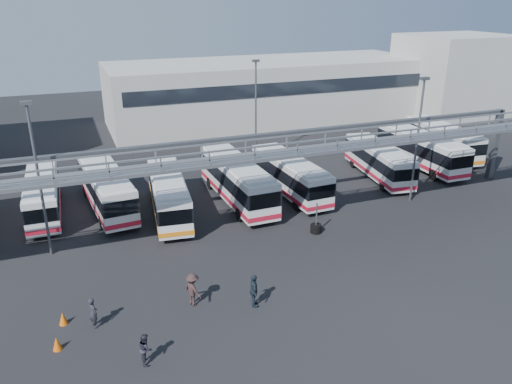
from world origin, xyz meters
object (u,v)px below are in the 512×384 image
object	(u,v)px
pedestrian_c	(193,289)
pedestrian_a	(93,313)
cone_left	(57,343)
bus_5	(290,174)
bus_4	(237,180)
bus_8	(421,149)
light_pole_left	(38,173)
bus_1	(43,194)
bus_3	(168,193)
light_pole_back	(256,106)
light_pole_mid	(418,134)
tire_stack	(316,228)
bus_7	(379,160)
pedestrian_d	(254,291)
cone_right	(63,318)
bus_2	(106,187)
bus_9	(442,139)
pedestrian_b	(146,348)

from	to	relation	value
pedestrian_c	pedestrian_a	bearing A→B (deg)	65.26
pedestrian_c	cone_left	xyz separation A→B (m)	(-7.11, -1.30, -0.61)
bus_5	cone_left	distance (m)	23.94
bus_4	bus_8	bearing A→B (deg)	3.98
light_pole_left	pedestrian_c	bearing A→B (deg)	-51.07
bus_1	bus_3	distance (m)	9.73
light_pole_back	bus_8	bearing A→B (deg)	-29.14
light_pole_mid	bus_8	xyz separation A→B (m)	(6.40, 6.97, -3.82)
bus_4	cone_left	world-z (taller)	bus_4
bus_1	tire_stack	bearing A→B (deg)	-29.44
pedestrian_a	cone_left	distance (m)	2.27
light_pole_back	bus_7	bearing A→B (deg)	-46.33
cone_left	tire_stack	distance (m)	18.94
bus_7	cone_left	world-z (taller)	bus_7
bus_1	bus_7	size ratio (longest dim) A/B	0.96
bus_8	pedestrian_c	xyz separation A→B (m)	(-27.07, -15.04, -0.94)
bus_5	pedestrian_c	distance (m)	17.77
pedestrian_d	bus_1	bearing A→B (deg)	43.78
bus_1	bus_7	world-z (taller)	bus_7
light_pole_left	light_pole_mid	distance (m)	28.02
bus_5	bus_8	distance (m)	15.26
pedestrian_d	bus_8	bearing A→B (deg)	-43.42
cone_right	light_pole_back	bearing A→B (deg)	48.93
bus_3	light_pole_left	bearing A→B (deg)	-151.45
bus_4	bus_5	distance (m)	4.75
pedestrian_d	cone_left	bearing A→B (deg)	101.86
light_pole_left	bus_2	distance (m)	8.66
pedestrian_d	bus_5	bearing A→B (deg)	-19.16
bus_9	light_pole_left	bearing A→B (deg)	-162.21
bus_2	pedestrian_a	size ratio (longest dim) A/B	6.66
bus_2	bus_8	size ratio (longest dim) A/B	1.00
bus_8	pedestrian_b	world-z (taller)	bus_8
light_pole_mid	bus_4	bearing A→B (deg)	159.34
light_pole_left	bus_5	world-z (taller)	light_pole_left
bus_8	pedestrian_b	bearing A→B (deg)	-147.47
bus_8	bus_9	world-z (taller)	bus_8
light_pole_back	bus_5	size ratio (longest dim) A/B	0.95
light_pole_back	pedestrian_c	size ratio (longest dim) A/B	5.28
bus_4	tire_stack	distance (m)	8.45
cone_right	pedestrian_d	bearing A→B (deg)	-12.03
bus_5	pedestrian_d	world-z (taller)	bus_5
light_pole_left	bus_5	distance (m)	20.07
bus_7	tire_stack	xyz separation A→B (m)	(-10.86, -8.36, -1.34)
light_pole_mid	light_pole_back	distance (m)	17.00
light_pole_mid	bus_7	distance (m)	7.13
bus_4	cone_right	size ratio (longest dim) A/B	16.47
light_pole_mid	bus_1	xyz separation A→B (m)	(-28.36, 8.10, -4.02)
bus_3	cone_right	world-z (taller)	bus_3
bus_3	bus_9	distance (m)	30.67
light_pole_mid	light_pole_back	bearing A→B (deg)	118.07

